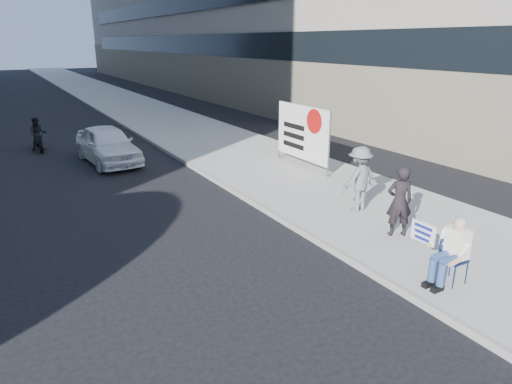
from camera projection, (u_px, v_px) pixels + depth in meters
ground at (300, 286)px, 8.79m from camera, size 160.00×160.00×0.00m
near_sidewalk at (161, 119)px, 27.12m from camera, size 5.00×120.00×0.15m
seated_protester at (450, 248)px, 8.37m from camera, size 0.83×1.12×1.31m
jogger at (359, 179)px, 12.05m from camera, size 1.17×0.73×1.74m
pedestrian_woman at (399, 201)px, 10.46m from camera, size 0.72×0.63×1.66m
protest_banner at (302, 133)px, 16.14m from camera, size 0.08×3.06×2.20m
white_sedan_near at (108, 144)px, 17.49m from camera, size 1.97×4.26×1.42m
motorcycle at (38, 135)px, 19.53m from camera, size 0.74×2.05×1.42m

